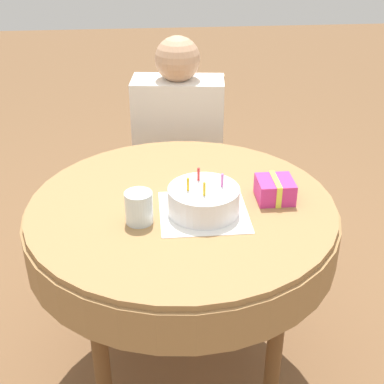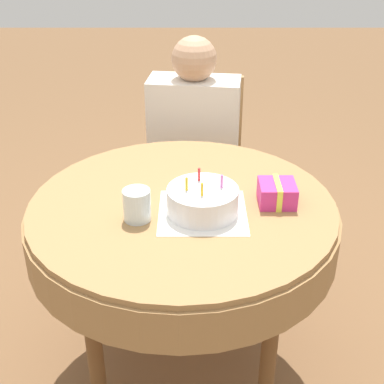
% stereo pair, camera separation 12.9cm
% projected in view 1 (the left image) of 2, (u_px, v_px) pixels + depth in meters
% --- Properties ---
extents(ground_plane, '(12.00, 12.00, 0.00)m').
position_uv_depth(ground_plane, '(183.00, 370.00, 2.04)').
color(ground_plane, brown).
extents(dining_table, '(0.99, 0.99, 0.74)m').
position_uv_depth(dining_table, '(182.00, 227.00, 1.72)').
color(dining_table, '#9E7547').
rests_on(dining_table, ground_plane).
extents(chair, '(0.50, 0.50, 0.86)m').
position_uv_depth(chair, '(180.00, 166.00, 2.52)').
color(chair, '#A37A4C').
rests_on(chair, ground_plane).
extents(person, '(0.41, 0.32, 1.09)m').
position_uv_depth(person, '(178.00, 138.00, 2.35)').
color(person, tan).
rests_on(person, ground_plane).
extents(napkin, '(0.27, 0.27, 0.00)m').
position_uv_depth(napkin, '(204.00, 212.00, 1.63)').
color(napkin, white).
rests_on(napkin, dining_table).
extents(birthday_cake, '(0.22, 0.22, 0.12)m').
position_uv_depth(birthday_cake, '(204.00, 200.00, 1.61)').
color(birthday_cake, white).
rests_on(birthday_cake, dining_table).
extents(drinking_glass, '(0.08, 0.08, 0.10)m').
position_uv_depth(drinking_glass, '(139.00, 207.00, 1.56)').
color(drinking_glass, silver).
rests_on(drinking_glass, dining_table).
extents(gift_box, '(0.11, 0.12, 0.07)m').
position_uv_depth(gift_box, '(275.00, 190.00, 1.68)').
color(gift_box, '#D13384').
rests_on(gift_box, dining_table).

